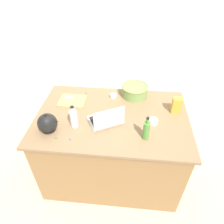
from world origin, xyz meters
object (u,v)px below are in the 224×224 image
butter_stick_left (69,99)px  candy_bag (177,105)px  laptop (106,119)px  kettle (47,123)px  ramekin_medium (153,121)px  bottle_olive (146,130)px  mixing_bowl_large (135,91)px  cutting_board (73,101)px  ramekin_small (113,96)px  bottle_vinegar (74,118)px

butter_stick_left → candy_bag: (1.12, -0.07, 0.05)m
laptop → kettle: laptop is taller
candy_bag → ramekin_medium: bearing=-140.4°
bottle_olive → butter_stick_left: bottle_olive is taller
ramekin_medium → kettle: bearing=-169.1°
mixing_bowl_large → cutting_board: (-0.67, -0.18, -0.06)m
butter_stick_left → ramekin_small: 0.49m
kettle → laptop: bearing=15.1°
bottle_olive → kettle: bearing=178.9°
bottle_vinegar → kettle: bottle_vinegar is taller
bottle_vinegar → kettle: size_ratio=1.09×
ramekin_medium → candy_bag: 0.31m
mixing_bowl_large → ramekin_small: size_ratio=3.99×
mixing_bowl_large → candy_bag: candy_bag is taller
cutting_board → ramekin_small: 0.45m
bottle_olive → cutting_board: size_ratio=0.83×
mixing_bowl_large → bottle_olive: bottle_olive is taller
bottle_vinegar → candy_bag: 1.02m
bottle_olive → candy_bag: bottle_olive is taller
ramekin_small → candy_bag: (0.65, -0.20, 0.07)m
kettle → butter_stick_left: bearing=80.6°
mixing_bowl_large → cutting_board: bearing=-164.9°
cutting_board → kettle: bearing=-103.5°
candy_bag → laptop: bearing=-160.6°
bottle_olive → candy_bag: (0.31, 0.40, -0.01)m
bottle_vinegar → ramekin_small: (0.32, 0.50, -0.07)m
cutting_board → ramekin_small: (0.43, 0.12, 0.01)m
laptop → butter_stick_left: bearing=145.0°
mixing_bowl_large → butter_stick_left: bearing=-165.6°
cutting_board → ramekin_medium: size_ratio=3.23×
cutting_board → mixing_bowl_large: bearing=15.1°
laptop → bottle_vinegar: size_ratio=1.62×
laptop → kettle: bearing=-164.9°
cutting_board → butter_stick_left: bearing=180.0°
bottle_olive → ramekin_small: bearing=119.8°
laptop → ramekin_small: size_ratio=5.12×
butter_stick_left → ramekin_medium: bearing=-16.7°
bottle_vinegar → ramekin_small: 0.60m
ramekin_small → candy_bag: 0.69m
butter_stick_left → candy_bag: candy_bag is taller
ramekin_medium → bottle_vinegar: bearing=-171.3°
laptop → cutting_board: (-0.41, 0.31, -0.04)m
ramekin_small → bottle_vinegar: bearing=-122.2°
bottle_olive → mixing_bowl_large: bearing=99.3°
bottle_olive → ramekin_small: size_ratio=3.20×
laptop → cutting_board: laptop is taller
butter_stick_left → ramekin_medium: 0.93m
kettle → cutting_board: bearing=76.5°
laptop → bottle_olive: bottle_olive is taller
kettle → candy_bag: 1.26m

